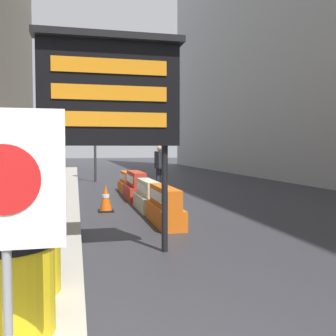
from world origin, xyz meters
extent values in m
cylinder|color=yellow|center=(-0.66, 0.83, 0.53)|extent=(0.82, 0.82, 0.71)
cylinder|color=black|center=(-0.66, 0.83, 0.91)|extent=(0.85, 0.85, 0.06)
cylinder|color=yellow|center=(-0.65, 1.76, 0.53)|extent=(0.82, 0.82, 0.71)
cylinder|color=black|center=(-0.65, 1.76, 0.91)|extent=(0.85, 0.85, 0.06)
cylinder|color=gray|center=(-0.51, 0.18, 0.81)|extent=(0.06, 0.06, 1.29)
cube|color=white|center=(-0.51, 0.16, 1.46)|extent=(0.74, 0.04, 0.89)
cylinder|color=red|center=(-0.51, 0.13, 1.46)|extent=(0.44, 0.01, 0.44)
cylinder|color=black|center=(-0.41, 3.58, 0.84)|extent=(0.10, 0.10, 1.68)
cylinder|color=black|center=(1.29, 3.58, 0.84)|extent=(0.10, 0.10, 1.68)
cube|color=black|center=(0.44, 3.58, 2.46)|extent=(2.12, 0.24, 1.57)
cube|color=black|center=(0.44, 3.51, 3.30)|extent=(2.24, 0.34, 0.10)
cube|color=orange|center=(0.44, 3.45, 2.86)|extent=(1.70, 0.02, 0.22)
cube|color=orange|center=(0.44, 3.45, 2.46)|extent=(1.70, 0.02, 0.22)
cube|color=orange|center=(0.44, 3.45, 2.07)|extent=(1.70, 0.02, 0.22)
cube|color=orange|center=(1.78, 5.71, 0.20)|extent=(0.51, 1.84, 0.41)
cube|color=orange|center=(1.78, 5.71, 0.61)|extent=(0.31, 1.84, 0.41)
cube|color=white|center=(1.61, 5.71, 0.61)|extent=(0.02, 1.47, 0.20)
cube|color=beige|center=(1.78, 7.74, 0.20)|extent=(0.54, 1.74, 0.40)
cube|color=beige|center=(1.78, 7.74, 0.59)|extent=(0.33, 1.74, 0.40)
cube|color=white|center=(1.60, 7.74, 0.59)|extent=(0.02, 1.39, 0.20)
cube|color=red|center=(1.78, 9.83, 0.22)|extent=(0.62, 1.75, 0.45)
cube|color=red|center=(1.78, 9.83, 0.67)|extent=(0.37, 1.75, 0.45)
cube|color=white|center=(1.58, 9.83, 0.67)|extent=(0.02, 1.40, 0.22)
cube|color=orange|center=(1.78, 11.86, 0.19)|extent=(0.56, 1.90, 0.38)
cube|color=orange|center=(1.78, 11.86, 0.57)|extent=(0.34, 1.90, 0.38)
cube|color=white|center=(1.60, 11.86, 0.57)|extent=(0.02, 1.52, 0.19)
cube|color=black|center=(0.67, 7.73, 0.02)|extent=(0.39, 0.39, 0.04)
cone|color=#EA560F|center=(0.67, 7.73, 0.37)|extent=(0.32, 0.32, 0.66)
cylinder|color=white|center=(0.67, 7.73, 0.41)|extent=(0.18, 0.18, 0.09)
cylinder|color=#2D2D30|center=(0.84, 16.83, 1.98)|extent=(0.12, 0.12, 3.95)
cube|color=#23281E|center=(0.84, 16.67, 3.53)|extent=(0.28, 0.28, 0.84)
sphere|color=red|center=(0.84, 16.52, 3.81)|extent=(0.15, 0.15, 0.15)
sphere|color=#392C06|center=(0.84, 16.52, 3.53)|extent=(0.15, 0.15, 0.15)
sphere|color=black|center=(0.84, 16.52, 3.25)|extent=(0.15, 0.15, 0.15)
cylinder|color=#23283D|center=(3.05, 12.58, 0.42)|extent=(0.14, 0.14, 0.84)
cylinder|color=#23283D|center=(3.20, 12.58, 0.42)|extent=(0.14, 0.14, 0.84)
cube|color=#232838|center=(3.13, 12.58, 1.17)|extent=(0.35, 0.50, 0.67)
sphere|color=tan|center=(3.13, 12.58, 1.62)|extent=(0.23, 0.23, 0.23)
camera|label=1|loc=(-0.07, -2.44, 1.65)|focal=42.00mm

